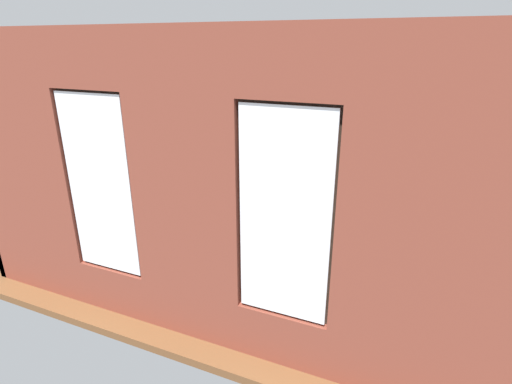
% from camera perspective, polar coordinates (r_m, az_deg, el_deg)
% --- Properties ---
extents(ground_plane, '(6.96, 5.83, 0.10)m').
position_cam_1_polar(ground_plane, '(6.90, 2.33, -7.14)').
color(ground_plane, brown).
extents(brick_wall_with_windows, '(6.36, 0.30, 3.32)m').
position_cam_1_polar(brick_wall_with_windows, '(4.13, -10.08, -1.26)').
color(brick_wall_with_windows, brown).
rests_on(brick_wall_with_windows, ground_plane).
extents(white_wall_right, '(0.10, 4.83, 3.32)m').
position_cam_1_polar(white_wall_right, '(7.79, -20.32, 8.22)').
color(white_wall_right, silver).
rests_on(white_wall_right, ground_plane).
extents(couch_by_window, '(1.98, 0.87, 0.80)m').
position_cam_1_polar(couch_by_window, '(5.21, -4.71, -12.43)').
color(couch_by_window, black).
rests_on(couch_by_window, ground_plane).
extents(couch_left, '(1.02, 2.00, 0.80)m').
position_cam_1_polar(couch_left, '(6.45, 23.82, -7.34)').
color(couch_left, black).
rests_on(couch_left, ground_plane).
extents(coffee_table, '(1.51, 0.89, 0.46)m').
position_cam_1_polar(coffee_table, '(7.06, -0.19, -2.34)').
color(coffee_table, '#A87547').
rests_on(coffee_table, ground_plane).
extents(cup_ceramic, '(0.08, 0.08, 0.10)m').
position_cam_1_polar(cup_ceramic, '(7.02, 3.44, -1.66)').
color(cup_ceramic, silver).
rests_on(cup_ceramic, coffee_table).
extents(candle_jar, '(0.08, 0.08, 0.12)m').
position_cam_1_polar(candle_jar, '(6.86, 0.24, -2.03)').
color(candle_jar, '#B7333D').
rests_on(candle_jar, coffee_table).
extents(table_plant_small, '(0.14, 0.14, 0.21)m').
position_cam_1_polar(table_plant_small, '(7.17, -1.23, -0.59)').
color(table_plant_small, gray).
rests_on(table_plant_small, coffee_table).
extents(remote_gray, '(0.18, 0.09, 0.02)m').
position_cam_1_polar(remote_gray, '(7.04, -0.19, -1.88)').
color(remote_gray, '#59595B').
rests_on(remote_gray, coffee_table).
extents(media_console, '(0.97, 0.42, 0.57)m').
position_cam_1_polar(media_console, '(8.37, -15.09, -0.24)').
color(media_console, black).
rests_on(media_console, ground_plane).
extents(tv_flatscreen, '(0.95, 0.20, 0.68)m').
position_cam_1_polar(tv_flatscreen, '(8.18, -15.48, 3.85)').
color(tv_flatscreen, black).
rests_on(tv_flatscreen, media_console).
extents(papasan_chair, '(1.19, 1.19, 0.73)m').
position_cam_1_polar(papasan_chair, '(8.24, 1.19, 1.45)').
color(papasan_chair, olive).
rests_on(papasan_chair, ground_plane).
extents(potted_plant_corner_near_left, '(0.55, 0.55, 0.90)m').
position_cam_1_polar(potted_plant_corner_near_left, '(8.08, 25.29, -0.25)').
color(potted_plant_corner_near_left, brown).
rests_on(potted_plant_corner_near_left, ground_plane).
extents(potted_plant_near_tv, '(0.96, 0.88, 1.16)m').
position_cam_1_polar(potted_plant_near_tv, '(7.22, -16.39, -0.04)').
color(potted_plant_near_tv, beige).
rests_on(potted_plant_near_tv, ground_plane).
extents(potted_plant_corner_far_left, '(1.15, 1.23, 1.31)m').
position_cam_1_polar(potted_plant_corner_far_left, '(4.48, 26.27, -14.60)').
color(potted_plant_corner_far_left, brown).
rests_on(potted_plant_corner_far_left, ground_plane).
extents(potted_plant_beside_window_right, '(1.05, 0.98, 1.24)m').
position_cam_1_polar(potted_plant_beside_window_right, '(6.43, -25.64, -4.09)').
color(potted_plant_beside_window_right, gray).
rests_on(potted_plant_beside_window_right, ground_plane).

